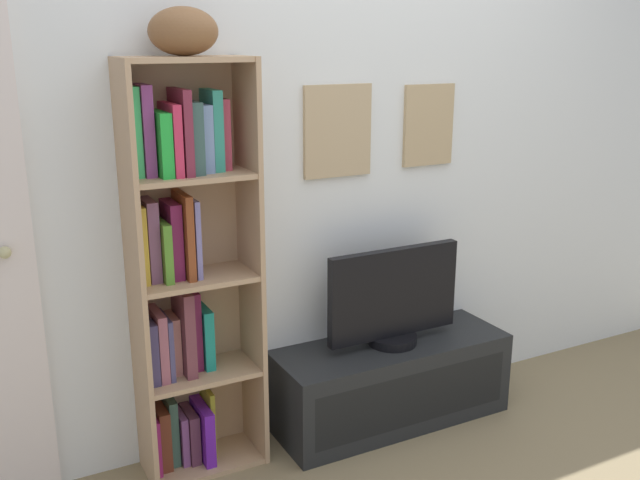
{
  "coord_description": "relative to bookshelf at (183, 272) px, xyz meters",
  "views": [
    {
      "loc": [
        -1.46,
        -1.55,
        1.7
      ],
      "look_at": [
        -0.21,
        0.85,
        0.93
      ],
      "focal_mm": 39.93,
      "sensor_mm": 36.0,
      "label": 1
    }
  ],
  "objects": [
    {
      "name": "back_wall",
      "position": [
        0.73,
        0.13,
        0.36
      ],
      "size": [
        4.8,
        0.08,
        2.38
      ],
      "color": "silver",
      "rests_on": "ground"
    },
    {
      "name": "bookshelf",
      "position": [
        0.0,
        0.0,
        0.0
      ],
      "size": [
        0.48,
        0.26,
        1.64
      ],
      "color": "tan",
      "rests_on": "ground"
    },
    {
      "name": "football",
      "position": [
        0.04,
        -0.03,
        0.89
      ],
      "size": [
        0.3,
        0.26,
        0.17
      ],
      "primitive_type": "ellipsoid",
      "rotation": [
        0.0,
        0.0,
        -0.46
      ],
      "color": "brown",
      "rests_on": "bookshelf"
    },
    {
      "name": "tv_stand",
      "position": [
        0.92,
        -0.09,
        -0.64
      ],
      "size": [
        1.08,
        0.38,
        0.38
      ],
      "color": "black",
      "rests_on": "ground"
    },
    {
      "name": "television",
      "position": [
        0.92,
        -0.09,
        -0.24
      ],
      "size": [
        0.64,
        0.22,
        0.44
      ],
      "color": "black",
      "rests_on": "tv_stand"
    }
  ]
}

